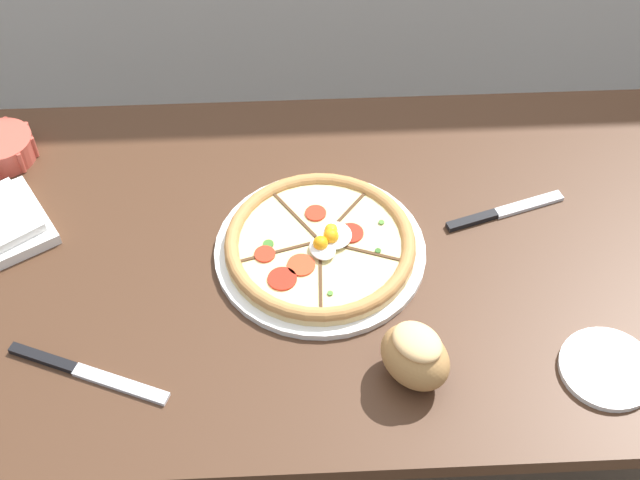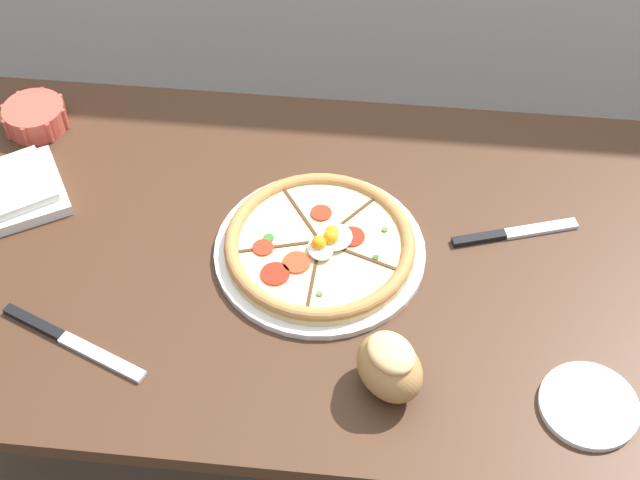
{
  "view_description": "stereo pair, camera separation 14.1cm",
  "coord_description": "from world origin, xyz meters",
  "px_view_note": "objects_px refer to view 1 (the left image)",
  "views": [
    {
      "loc": [
        -0.03,
        -0.92,
        1.87
      ],
      "look_at": [
        0.02,
        0.0,
        0.8
      ],
      "focal_mm": 50.0,
      "sensor_mm": 36.0,
      "label": 1
    },
    {
      "loc": [
        0.12,
        -0.92,
        1.87
      ],
      "look_at": [
        0.02,
        0.0,
        0.8
      ],
      "focal_mm": 50.0,
      "sensor_mm": 36.0,
      "label": 2
    }
  ],
  "objects_px": {
    "dining_table": "(309,293)",
    "knife_spare": "(85,372)",
    "side_saucer": "(607,369)",
    "bread_piece_near": "(415,355)",
    "ramekin_bowl": "(2,147)",
    "pizza": "(320,245)",
    "knife_main": "(504,212)"
  },
  "relations": [
    {
      "from": "knife_spare",
      "to": "bread_piece_near",
      "type": "bearing_deg",
      "value": 19.73
    },
    {
      "from": "knife_main",
      "to": "bread_piece_near",
      "type": "bearing_deg",
      "value": -139.31
    },
    {
      "from": "ramekin_bowl",
      "to": "knife_main",
      "type": "height_order",
      "value": "ramekin_bowl"
    },
    {
      "from": "dining_table",
      "to": "knife_spare",
      "type": "height_order",
      "value": "knife_spare"
    },
    {
      "from": "dining_table",
      "to": "knife_main",
      "type": "bearing_deg",
      "value": 12.57
    },
    {
      "from": "ramekin_bowl",
      "to": "bread_piece_near",
      "type": "xyz_separation_m",
      "value": [
        0.67,
        -0.48,
        0.03
      ]
    },
    {
      "from": "ramekin_bowl",
      "to": "knife_main",
      "type": "relative_size",
      "value": 0.57
    },
    {
      "from": "dining_table",
      "to": "knife_spare",
      "type": "bearing_deg",
      "value": -147.51
    },
    {
      "from": "dining_table",
      "to": "bread_piece_near",
      "type": "height_order",
      "value": "bread_piece_near"
    },
    {
      "from": "dining_table",
      "to": "knife_main",
      "type": "height_order",
      "value": "knife_main"
    },
    {
      "from": "dining_table",
      "to": "side_saucer",
      "type": "height_order",
      "value": "side_saucer"
    },
    {
      "from": "bread_piece_near",
      "to": "side_saucer",
      "type": "distance_m",
      "value": 0.29
    },
    {
      "from": "ramekin_bowl",
      "to": "knife_spare",
      "type": "height_order",
      "value": "ramekin_bowl"
    },
    {
      "from": "pizza",
      "to": "side_saucer",
      "type": "bearing_deg",
      "value": -31.08
    },
    {
      "from": "ramekin_bowl",
      "to": "knife_spare",
      "type": "bearing_deg",
      "value": -66.74
    },
    {
      "from": "bread_piece_near",
      "to": "side_saucer",
      "type": "height_order",
      "value": "bread_piece_near"
    },
    {
      "from": "pizza",
      "to": "bread_piece_near",
      "type": "relative_size",
      "value": 2.5
    },
    {
      "from": "knife_main",
      "to": "side_saucer",
      "type": "bearing_deg",
      "value": -91.31
    },
    {
      "from": "dining_table",
      "to": "pizza",
      "type": "xyz_separation_m",
      "value": [
        0.02,
        0.0,
        0.12
      ]
    },
    {
      "from": "dining_table",
      "to": "knife_spare",
      "type": "distance_m",
      "value": 0.41
    },
    {
      "from": "knife_main",
      "to": "side_saucer",
      "type": "xyz_separation_m",
      "value": [
        0.09,
        -0.31,
        0.0
      ]
    },
    {
      "from": "pizza",
      "to": "bread_piece_near",
      "type": "bearing_deg",
      "value": -62.84
    },
    {
      "from": "bread_piece_near",
      "to": "knife_spare",
      "type": "xyz_separation_m",
      "value": [
        -0.47,
        0.02,
        -0.05
      ]
    },
    {
      "from": "side_saucer",
      "to": "knife_spare",
      "type": "bearing_deg",
      "value": 177.67
    },
    {
      "from": "bread_piece_near",
      "to": "side_saucer",
      "type": "xyz_separation_m",
      "value": [
        0.28,
        -0.01,
        -0.05
      ]
    },
    {
      "from": "pizza",
      "to": "knife_main",
      "type": "bearing_deg",
      "value": 12.81
    },
    {
      "from": "pizza",
      "to": "knife_main",
      "type": "height_order",
      "value": "pizza"
    },
    {
      "from": "dining_table",
      "to": "pizza",
      "type": "relative_size",
      "value": 4.69
    },
    {
      "from": "dining_table",
      "to": "side_saucer",
      "type": "xyz_separation_m",
      "value": [
        0.42,
        -0.24,
        0.11
      ]
    },
    {
      "from": "knife_main",
      "to": "pizza",
      "type": "bearing_deg",
      "value": 175.0
    },
    {
      "from": "pizza",
      "to": "dining_table",
      "type": "bearing_deg",
      "value": -171.3
    },
    {
      "from": "ramekin_bowl",
      "to": "bread_piece_near",
      "type": "distance_m",
      "value": 0.83
    }
  ]
}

